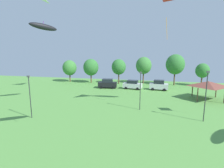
{
  "coord_description": "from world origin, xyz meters",
  "views": [
    {
      "loc": [
        1.1,
        2.82,
        8.98
      ],
      "look_at": [
        -1.67,
        14.87,
        6.75
      ],
      "focal_mm": 28.0,
      "sensor_mm": 36.0,
      "label": 1
    }
  ],
  "objects_px": {
    "light_post_1": "(30,94)",
    "treeline_tree_2": "(119,67)",
    "park_pavilion": "(208,84)",
    "light_post_0": "(206,94)",
    "kite_flying_2": "(163,11)",
    "kite_flying_7": "(29,3)",
    "treeline_tree_1": "(91,67)",
    "parked_car_third_from_left": "(159,85)",
    "treeline_tree_4": "(175,64)",
    "treeline_tree_3": "(144,66)",
    "treeline_tree_0": "(70,68)",
    "parked_car_second_from_left": "(133,85)",
    "light_post_2": "(140,89)",
    "treeline_tree_5": "(202,71)",
    "kite_flying_3": "(43,27)",
    "parked_car_leftmost": "(108,83)"
  },
  "relations": [
    {
      "from": "kite_flying_3",
      "to": "kite_flying_2",
      "type": "bearing_deg",
      "value": 8.08
    },
    {
      "from": "kite_flying_7",
      "to": "light_post_2",
      "type": "height_order",
      "value": "kite_flying_7"
    },
    {
      "from": "treeline_tree_0",
      "to": "treeline_tree_3",
      "type": "xyz_separation_m",
      "value": [
        22.47,
        1.91,
        0.93
      ]
    },
    {
      "from": "light_post_1",
      "to": "treeline_tree_0",
      "type": "bearing_deg",
      "value": 106.47
    },
    {
      "from": "kite_flying_2",
      "to": "treeline_tree_5",
      "type": "distance_m",
      "value": 27.7
    },
    {
      "from": "kite_flying_7",
      "to": "park_pavilion",
      "type": "relative_size",
      "value": 0.45
    },
    {
      "from": "light_post_2",
      "to": "light_post_0",
      "type": "bearing_deg",
      "value": -19.4
    },
    {
      "from": "parked_car_second_from_left",
      "to": "light_post_1",
      "type": "relative_size",
      "value": 0.81
    },
    {
      "from": "kite_flying_2",
      "to": "light_post_1",
      "type": "bearing_deg",
      "value": -154.67
    },
    {
      "from": "kite_flying_7",
      "to": "treeline_tree_0",
      "type": "relative_size",
      "value": 0.38
    },
    {
      "from": "treeline_tree_2",
      "to": "treeline_tree_5",
      "type": "relative_size",
      "value": 1.16
    },
    {
      "from": "light_post_1",
      "to": "treeline_tree_2",
      "type": "relative_size",
      "value": 0.83
    },
    {
      "from": "light_post_2",
      "to": "treeline_tree_2",
      "type": "distance_m",
      "value": 23.84
    },
    {
      "from": "treeline_tree_1",
      "to": "treeline_tree_0",
      "type": "bearing_deg",
      "value": 177.53
    },
    {
      "from": "treeline_tree_2",
      "to": "light_post_2",
      "type": "bearing_deg",
      "value": -71.08
    },
    {
      "from": "kite_flying_7",
      "to": "treeline_tree_0",
      "type": "distance_m",
      "value": 38.43
    },
    {
      "from": "kite_flying_3",
      "to": "light_post_1",
      "type": "bearing_deg",
      "value": -80.04
    },
    {
      "from": "parked_car_third_from_left",
      "to": "treeline_tree_1",
      "type": "distance_m",
      "value": 20.88
    },
    {
      "from": "treeline_tree_3",
      "to": "treeline_tree_2",
      "type": "bearing_deg",
      "value": -163.77
    },
    {
      "from": "light_post_1",
      "to": "treeline_tree_1",
      "type": "height_order",
      "value": "treeline_tree_1"
    },
    {
      "from": "kite_flying_2",
      "to": "kite_flying_7",
      "type": "relative_size",
      "value": 1.73
    },
    {
      "from": "kite_flying_7",
      "to": "light_post_2",
      "type": "xyz_separation_m",
      "value": [
        9.55,
        12.11,
        -10.02
      ]
    },
    {
      "from": "parked_car_third_from_left",
      "to": "park_pavilion",
      "type": "xyz_separation_m",
      "value": [
        8.81,
        -6.82,
        1.86
      ]
    },
    {
      "from": "kite_flying_3",
      "to": "kite_flying_7",
      "type": "bearing_deg",
      "value": -61.32
    },
    {
      "from": "park_pavilion",
      "to": "treeline_tree_4",
      "type": "xyz_separation_m",
      "value": [
        -4.44,
        14.47,
        2.71
      ]
    },
    {
      "from": "light_post_1",
      "to": "kite_flying_2",
      "type": "bearing_deg",
      "value": 25.33
    },
    {
      "from": "light_post_1",
      "to": "treeline_tree_0",
      "type": "distance_m",
      "value": 30.85
    },
    {
      "from": "treeline_tree_0",
      "to": "treeline_tree_4",
      "type": "bearing_deg",
      "value": 1.67
    },
    {
      "from": "parked_car_second_from_left",
      "to": "light_post_0",
      "type": "xyz_separation_m",
      "value": [
        11.47,
        -18.77,
        2.65
      ]
    },
    {
      "from": "light_post_1",
      "to": "treeline_tree_3",
      "type": "bearing_deg",
      "value": 66.43
    },
    {
      "from": "light_post_2",
      "to": "treeline_tree_1",
      "type": "height_order",
      "value": "treeline_tree_1"
    },
    {
      "from": "light_post_0",
      "to": "light_post_2",
      "type": "relative_size",
      "value": 1.11
    },
    {
      "from": "park_pavilion",
      "to": "light_post_0",
      "type": "distance_m",
      "value": 12.65
    },
    {
      "from": "light_post_2",
      "to": "treeline_tree_0",
      "type": "xyz_separation_m",
      "value": [
        -23.21,
        22.63,
        0.9
      ]
    },
    {
      "from": "parked_car_leftmost",
      "to": "parked_car_second_from_left",
      "type": "height_order",
      "value": "parked_car_leftmost"
    },
    {
      "from": "parked_car_third_from_left",
      "to": "park_pavilion",
      "type": "relative_size",
      "value": 0.78
    },
    {
      "from": "treeline_tree_2",
      "to": "treeline_tree_3",
      "type": "xyz_separation_m",
      "value": [
        6.98,
        2.03,
        0.38
      ]
    },
    {
      "from": "light_post_2",
      "to": "treeline_tree_3",
      "type": "distance_m",
      "value": 24.62
    },
    {
      "from": "park_pavilion",
      "to": "treeline_tree_0",
      "type": "height_order",
      "value": "treeline_tree_0"
    },
    {
      "from": "kite_flying_7",
      "to": "treeline_tree_2",
      "type": "height_order",
      "value": "kite_flying_7"
    },
    {
      "from": "park_pavilion",
      "to": "treeline_tree_5",
      "type": "distance_m",
      "value": 15.02
    },
    {
      "from": "kite_flying_7",
      "to": "light_post_0",
      "type": "relative_size",
      "value": 0.38
    },
    {
      "from": "light_post_1",
      "to": "light_post_2",
      "type": "relative_size",
      "value": 0.98
    },
    {
      "from": "kite_flying_3",
      "to": "parked_car_leftmost",
      "type": "height_order",
      "value": "kite_flying_3"
    },
    {
      "from": "park_pavilion",
      "to": "treeline_tree_3",
      "type": "relative_size",
      "value": 0.74
    },
    {
      "from": "treeline_tree_1",
      "to": "treeline_tree_2",
      "type": "relative_size",
      "value": 1.0
    },
    {
      "from": "treeline_tree_1",
      "to": "treeline_tree_5",
      "type": "relative_size",
      "value": 1.16
    },
    {
      "from": "kite_flying_3",
      "to": "treeline_tree_1",
      "type": "distance_m",
      "value": 25.09
    },
    {
      "from": "kite_flying_2",
      "to": "kite_flying_7",
      "type": "xyz_separation_m",
      "value": [
        -12.49,
        -13.41,
        -1.61
      ]
    },
    {
      "from": "kite_flying_2",
      "to": "park_pavilion",
      "type": "height_order",
      "value": "kite_flying_2"
    }
  ]
}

